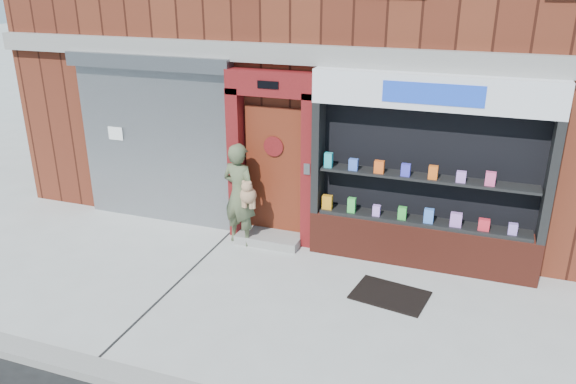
% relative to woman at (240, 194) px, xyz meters
% --- Properties ---
extents(ground, '(80.00, 80.00, 0.00)m').
position_rel_woman_xyz_m(ground, '(1.20, -1.54, -0.89)').
color(ground, '#9E9E99').
rests_on(ground, ground).
extents(shutter_bay, '(3.10, 0.30, 3.04)m').
position_rel_woman_xyz_m(shutter_bay, '(-1.80, 0.39, 0.83)').
color(shutter_bay, gray).
rests_on(shutter_bay, ground).
extents(red_door_bay, '(1.52, 0.58, 2.90)m').
position_rel_woman_xyz_m(red_door_bay, '(0.45, 0.32, 0.57)').
color(red_door_bay, '#590F11').
rests_on(red_door_bay, ground).
extents(pharmacy_bay, '(3.50, 0.41, 3.00)m').
position_rel_woman_xyz_m(pharmacy_bay, '(2.95, 0.27, 0.49)').
color(pharmacy_bay, '#5F2116').
rests_on(pharmacy_bay, ground).
extents(woman, '(0.73, 0.59, 1.76)m').
position_rel_woman_xyz_m(woman, '(0.00, 0.00, 0.00)').
color(woman, '#4D5739').
rests_on(woman, ground).
extents(doormat, '(1.13, 0.88, 0.03)m').
position_rel_woman_xyz_m(doormat, '(2.70, -0.86, -0.87)').
color(doormat, black).
rests_on(doormat, ground).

